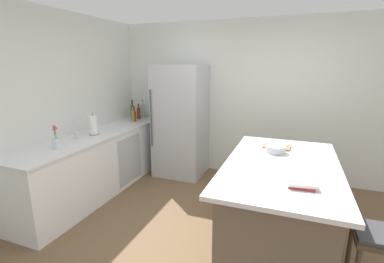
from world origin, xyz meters
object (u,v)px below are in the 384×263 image
flower_vase (56,142)px  hot_sauce_bottle (135,115)px  kitchen_island (278,205)px  cutting_board (277,147)px  gin_bottle (143,111)px  mixing_bowl (276,149)px  olive_oil_bottle (133,116)px  wine_bottle (133,112)px  sink_faucet (76,128)px  paper_towel_roll (93,126)px  bar_stool (378,247)px  cookbook_stack (302,184)px  syrup_bottle (139,113)px  refrigerator (181,121)px

flower_vase → hot_sauce_bottle: (-0.02, 1.76, 0.01)m
kitchen_island → cutting_board: size_ratio=5.87×
gin_bottle → mixing_bowl: gin_bottle is taller
olive_oil_bottle → wine_bottle: bearing=123.4°
sink_faucet → hot_sauce_bottle: size_ratio=1.16×
sink_faucet → gin_bottle: 1.61m
sink_faucet → paper_towel_roll: paper_towel_roll is taller
sink_faucet → flower_vase: 0.45m
bar_stool → cookbook_stack: bearing=172.2°
sink_faucet → olive_oil_bottle: bearing=85.4°
kitchen_island → mixing_bowl: 0.60m
kitchen_island → wine_bottle: wine_bottle is taller
syrup_bottle → olive_oil_bottle: size_ratio=0.98×
paper_towel_roll → syrup_bottle: 1.24m
bar_stool → sink_faucet: sink_faucet is taller
kitchen_island → gin_bottle: bearing=147.2°
sink_faucet → cutting_board: bearing=11.0°
refrigerator → mixing_bowl: bearing=-35.0°
olive_oil_bottle → cutting_board: size_ratio=0.88×
sink_faucet → cookbook_stack: bearing=-11.2°
wine_bottle → mixing_bowl: (2.59, -1.13, -0.09)m
refrigerator → sink_faucet: 1.71m
bar_stool → paper_towel_roll: (-3.34, 0.91, 0.48)m
syrup_bottle → bar_stool: bearing=-32.6°
cookbook_stack → cutting_board: size_ratio=0.77×
syrup_bottle → wine_bottle: wine_bottle is taller
refrigerator → wine_bottle: (-0.94, -0.02, 0.11)m
syrup_bottle → wine_bottle: (-0.07, -0.09, 0.03)m
hot_sauce_bottle → olive_oil_bottle: bearing=-76.2°
cutting_board → refrigerator: bearing=150.2°
wine_bottle → cookbook_stack: wine_bottle is taller
bar_stool → mixing_bowl: mixing_bowl is taller
gin_bottle → cutting_board: bearing=-24.0°
paper_towel_roll → gin_bottle: bearing=89.0°
gin_bottle → kitchen_island: bearing=-32.8°
hot_sauce_bottle → paper_towel_roll: bearing=-91.0°
flower_vase → cookbook_stack: 2.74m
sink_faucet → mixing_bowl: bearing=6.4°
paper_towel_roll → syrup_bottle: (-0.01, 1.24, -0.02)m
paper_towel_roll → cookbook_stack: (2.77, -0.83, -0.09)m
mixing_bowl → cutting_board: (-0.00, 0.21, -0.03)m
hot_sauce_bottle → cookbook_stack: size_ratio=1.04×
syrup_bottle → mixing_bowl: (2.52, -1.22, -0.06)m
flower_vase → olive_oil_bottle: 1.66m
cutting_board → sink_faucet: bearing=-169.0°
wine_bottle → kitchen_island: bearing=-28.8°
bar_stool → sink_faucet: 3.49m
gin_bottle → cookbook_stack: size_ratio=1.38×
sink_faucet → paper_towel_roll: 0.28m
paper_towel_roll → mixing_bowl: paper_towel_roll is taller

